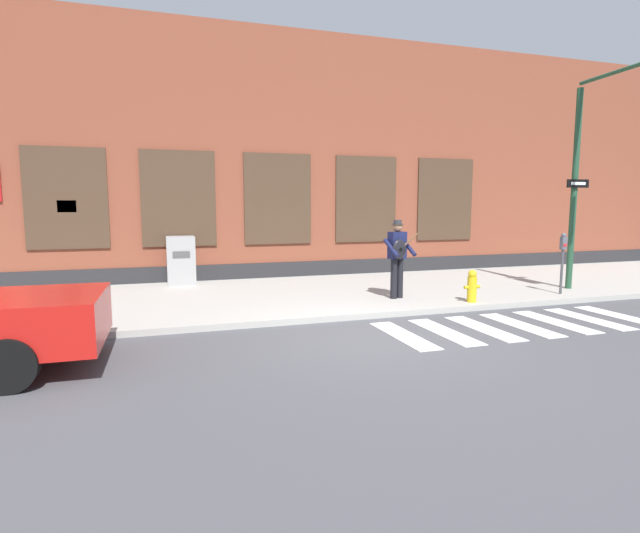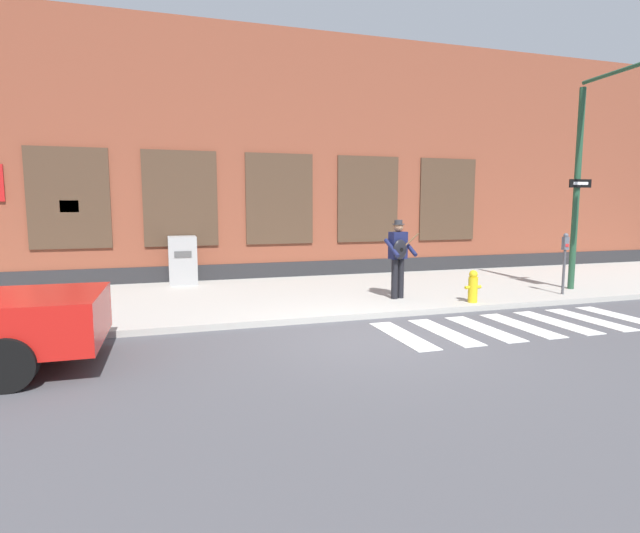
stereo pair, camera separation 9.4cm
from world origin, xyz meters
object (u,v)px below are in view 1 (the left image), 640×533
at_px(busker, 398,254).
at_px(parking_meter, 563,254).
at_px(utility_box, 181,260).
at_px(traffic_light, 609,141).
at_px(fire_hydrant, 472,286).

height_order(busker, parking_meter, busker).
distance_m(busker, utility_box, 5.78).
relative_size(traffic_light, fire_hydrant, 7.23).
bearing_deg(parking_meter, fire_hydrant, -175.23).
height_order(traffic_light, parking_meter, traffic_light).
xyz_separation_m(busker, traffic_light, (4.62, -1.11, 2.49)).
bearing_deg(busker, utility_box, 141.28).
relative_size(traffic_light, parking_meter, 3.53).
bearing_deg(busker, parking_meter, -9.64).
height_order(utility_box, fire_hydrant, utility_box).
distance_m(utility_box, fire_hydrant, 7.38).
bearing_deg(parking_meter, traffic_light, -32.79).
bearing_deg(traffic_light, parking_meter, 147.21).
height_order(parking_meter, fire_hydrant, parking_meter).
relative_size(busker, traffic_light, 0.35).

